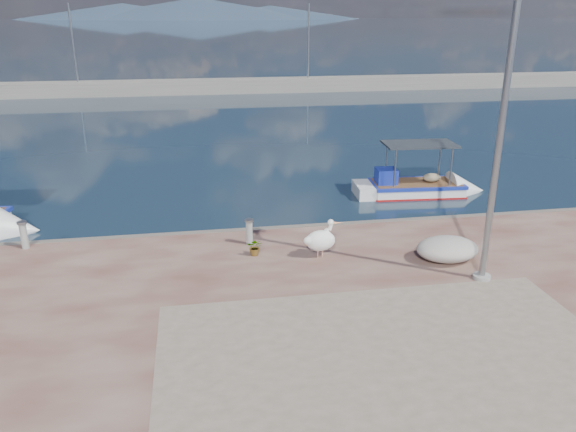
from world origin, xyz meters
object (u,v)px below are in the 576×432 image
at_px(boat_right, 415,190).
at_px(bollard_near, 249,231).
at_px(pelican, 321,240).
at_px(lamp_post, 498,149).

bearing_deg(boat_right, bollard_near, -139.99).
xyz_separation_m(boat_right, pelican, (-5.26, -6.38, 0.81)).
relative_size(boat_right, lamp_post, 0.72).
relative_size(boat_right, bollard_near, 6.68).
height_order(lamp_post, bollard_near, lamp_post).
bearing_deg(boat_right, lamp_post, -96.89).
height_order(boat_right, pelican, boat_right).
height_order(pelican, lamp_post, lamp_post).
relative_size(pelican, bollard_near, 1.46).
bearing_deg(bollard_near, pelican, -33.60).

